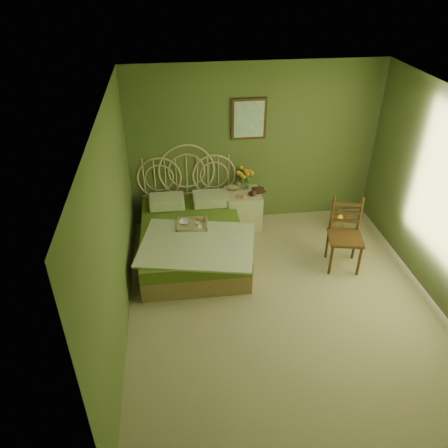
{
  "coord_description": "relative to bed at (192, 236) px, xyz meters",
  "views": [
    {
      "loc": [
        -1.31,
        -4.14,
        3.96
      ],
      "look_at": [
        -0.65,
        1.0,
        0.67
      ],
      "focal_mm": 35.0,
      "sensor_mm": 36.0,
      "label": 1
    }
  ],
  "objects": [
    {
      "name": "floor",
      "position": [
        1.1,
        -1.29,
        -0.3
      ],
      "size": [
        4.5,
        4.5,
        0.0
      ],
      "primitive_type": "plane",
      "color": "tan",
      "rests_on": "ground"
    },
    {
      "name": "book_lower",
      "position": [
        1.07,
        0.71,
        0.32
      ],
      "size": [
        0.21,
        0.25,
        0.02
      ],
      "primitive_type": "imported",
      "rotation": [
        0.0,
        0.0,
        0.24
      ],
      "color": "#381E0F",
      "rests_on": "nightstand"
    },
    {
      "name": "bed",
      "position": [
        0.0,
        0.0,
        0.0
      ],
      "size": [
        1.76,
        2.22,
        1.37
      ],
      "color": "#A58652",
      "rests_on": "floor"
    },
    {
      "name": "wall_left",
      "position": [
        -0.9,
        -1.29,
        1.0
      ],
      "size": [
        0.0,
        4.5,
        4.5
      ],
      "primitive_type": "plane",
      "rotation": [
        1.57,
        0.0,
        1.57
      ],
      "color": "#566937",
      "rests_on": "floor"
    },
    {
      "name": "book_upper",
      "position": [
        1.07,
        0.71,
        0.34
      ],
      "size": [
        0.2,
        0.25,
        0.02
      ],
      "primitive_type": "imported",
      "rotation": [
        0.0,
        0.0,
        -0.24
      ],
      "color": "#472819",
      "rests_on": "nightstand"
    },
    {
      "name": "nightstand",
      "position": [
        0.89,
        0.7,
        0.07
      ],
      "size": [
        0.56,
        0.56,
        1.04
      ],
      "color": "#F3EFC6",
      "rests_on": "floor"
    },
    {
      "name": "birdcage",
      "position": [
        2.42,
        0.3,
        -0.12
      ],
      "size": [
        0.25,
        0.25,
        0.38
      ],
      "rotation": [
        0.0,
        0.0,
        -0.18
      ],
      "color": "gold",
      "rests_on": "floor"
    },
    {
      "name": "ceiling",
      "position": [
        1.1,
        -1.29,
        2.3
      ],
      "size": [
        4.5,
        4.5,
        0.0
      ],
      "primitive_type": "plane",
      "rotation": [
        3.14,
        0.0,
        0.0
      ],
      "color": "silver",
      "rests_on": "wall_back"
    },
    {
      "name": "cereal_bowl",
      "position": [
        -0.09,
        0.02,
        0.25
      ],
      "size": [
        0.2,
        0.2,
        0.04
      ],
      "primitive_type": "imported",
      "rotation": [
        0.0,
        0.0,
        -0.34
      ],
      "color": "white",
      "rests_on": "bed"
    },
    {
      "name": "wall_back",
      "position": [
        1.1,
        0.96,
        1.0
      ],
      "size": [
        4.0,
        0.0,
        4.0
      ],
      "primitive_type": "plane",
      "rotation": [
        1.57,
        0.0,
        0.0
      ],
      "color": "#566937",
      "rests_on": "floor"
    },
    {
      "name": "chair",
      "position": [
        2.14,
        -0.52,
        0.28
      ],
      "size": [
        0.54,
        0.54,
        1.04
      ],
      "rotation": [
        0.0,
        0.0,
        -0.2
      ],
      "color": "#39210F",
      "rests_on": "floor"
    },
    {
      "name": "wall_art",
      "position": [
        0.99,
        0.93,
        1.45
      ],
      "size": [
        0.54,
        0.04,
        0.64
      ],
      "color": "#39210F",
      "rests_on": "wall_back"
    },
    {
      "name": "coffee_cup",
      "position": [
        0.09,
        -0.09,
        0.26
      ],
      "size": [
        0.09,
        0.09,
        0.07
      ],
      "primitive_type": "imported",
      "rotation": [
        0.0,
        0.0,
        0.14
      ],
      "color": "white",
      "rests_on": "bed"
    }
  ]
}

